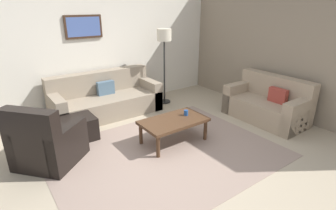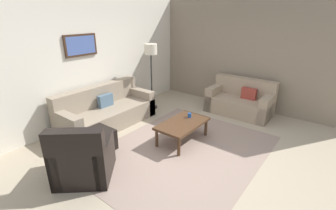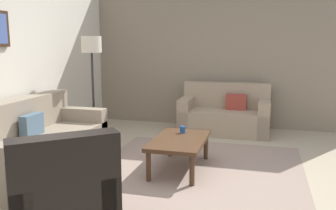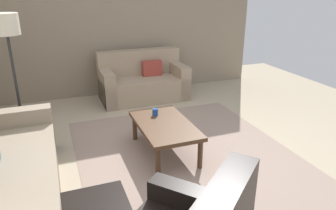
{
  "view_description": "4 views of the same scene",
  "coord_description": "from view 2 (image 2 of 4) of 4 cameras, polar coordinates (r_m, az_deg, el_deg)",
  "views": [
    {
      "loc": [
        -2.09,
        -2.98,
        2.22
      ],
      "look_at": [
        0.33,
        0.38,
        0.63
      ],
      "focal_mm": 28.26,
      "sensor_mm": 36.0,
      "label": 1
    },
    {
      "loc": [
        -3.19,
        -2.14,
        2.41
      ],
      "look_at": [
        0.23,
        0.52,
        0.74
      ],
      "focal_mm": 25.33,
      "sensor_mm": 36.0,
      "label": 2
    },
    {
      "loc": [
        -3.99,
        -0.78,
        1.62
      ],
      "look_at": [
        0.01,
        0.3,
        0.89
      ],
      "focal_mm": 38.66,
      "sensor_mm": 36.0,
      "label": 3
    },
    {
      "loc": [
        -3.07,
        1.48,
        2.04
      ],
      "look_at": [
        0.27,
        0.21,
        0.68
      ],
      "focal_mm": 34.09,
      "sensor_mm": 36.0,
      "label": 4
    }
  ],
  "objects": [
    {
      "name": "stone_feature_panel",
      "position": [
        6.62,
        18.93,
        11.21
      ],
      "size": [
        0.12,
        5.2,
        2.8
      ],
      "primitive_type": "cube",
      "color": "gray",
      "rests_on": "ground_plane"
    },
    {
      "name": "couch_main",
      "position": [
        5.65,
        -14.81,
        -1.6
      ],
      "size": [
        2.21,
        0.91,
        0.88
      ],
      "color": "gray",
      "rests_on": "ground_plane"
    },
    {
      "name": "framed_artwork",
      "position": [
        5.54,
        -20.25,
        13.36
      ],
      "size": [
        0.76,
        0.04,
        0.46
      ],
      "color": "#382316"
    },
    {
      "name": "coffee_table",
      "position": [
        4.72,
        3.53,
        -4.74
      ],
      "size": [
        1.1,
        0.64,
        0.41
      ],
      "color": "#472D1C",
      "rests_on": "ground_plane"
    },
    {
      "name": "armchair_leather",
      "position": [
        3.93,
        -19.74,
        -12.69
      ],
      "size": [
        1.13,
        1.13,
        0.95
      ],
      "color": "black",
      "rests_on": "ground_plane"
    },
    {
      "name": "cup",
      "position": [
        4.91,
        5.2,
        -2.47
      ],
      "size": [
        0.07,
        0.07,
        0.09
      ],
      "primitive_type": "cylinder",
      "color": "#1E478C",
      "rests_on": "coffee_table"
    },
    {
      "name": "area_rug",
      "position": [
        4.53,
        3.44,
        -11.05
      ],
      "size": [
        3.42,
        2.64,
        0.01
      ],
      "primitive_type": "cube",
      "color": "gray",
      "rests_on": "ground_plane"
    },
    {
      "name": "lamp_standing",
      "position": [
        6.16,
        -4.14,
        11.68
      ],
      "size": [
        0.32,
        0.32,
        1.71
      ],
      "color": "black",
      "rests_on": "ground_plane"
    },
    {
      "name": "rear_partition",
      "position": [
        5.8,
        -18.23,
        10.02
      ],
      "size": [
        6.0,
        0.12,
        2.8
      ],
      "primitive_type": "cube",
      "color": "silver",
      "rests_on": "ground_plane"
    },
    {
      "name": "couch_loveseat",
      "position": [
        6.38,
        17.09,
        0.82
      ],
      "size": [
        0.82,
        1.57,
        0.88
      ],
      "color": "gray",
      "rests_on": "ground_plane"
    },
    {
      "name": "ground_plane",
      "position": [
        4.53,
        3.44,
        -11.09
      ],
      "size": [
        8.0,
        8.0,
        0.0
      ],
      "primitive_type": "plane",
      "color": "tan"
    },
    {
      "name": "ottoman",
      "position": [
        4.67,
        -16.85,
        -8.2
      ],
      "size": [
        0.56,
        0.56,
        0.4
      ],
      "primitive_type": "cube",
      "color": "black",
      "rests_on": "ground_plane"
    }
  ]
}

